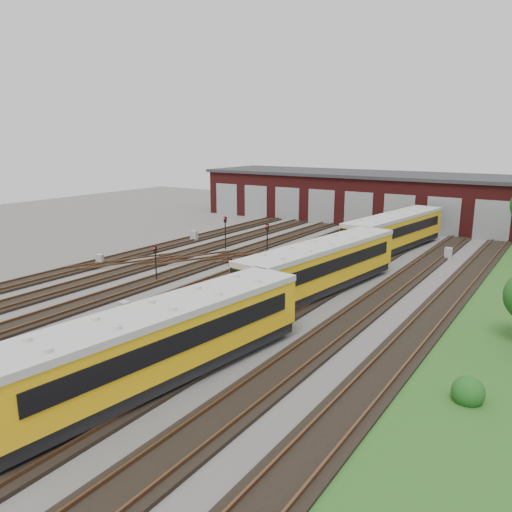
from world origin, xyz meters
The scene contains 14 objects.
ground centered at (0.00, 0.00, 0.00)m, with size 120.00×120.00×0.00m, color #4D4B48.
track_network centered at (-0.17, 0.59, 0.11)m, with size 30.40×70.00×0.33m.
maintenance_shed centered at (-0.01, 39.97, 3.20)m, with size 51.00×12.50×6.35m.
metro_train centered at (6.00, 7.56, 2.02)m, with size 4.87×48.24×3.31m.
signal_mast_0 centered at (-6.00, 3.31, 1.79)m, with size 0.25×0.23×2.78m.
signal_mast_1 centered at (-8.22, 15.21, 2.13)m, with size 0.31×0.30×3.30m.
signal_mast_2 centered at (-2.97, 14.59, 2.04)m, with size 0.30×0.29×3.15m.
signal_mast_3 centered at (1.79, 2.37, 1.97)m, with size 0.30×0.28×3.05m.
relay_cabinet_0 centered at (-13.67, 4.24, 0.48)m, with size 0.58×0.48×0.96m, color #9FA1A4.
relay_cabinet_1 centered at (-13.47, 16.62, 0.57)m, with size 0.69×0.57×1.15m, color #9FA1A4.
relay_cabinet_2 centered at (-1.90, -3.60, 0.52)m, with size 0.62×0.52×1.04m, color #9FA1A4.
relay_cabinet_3 centered at (1.66, 23.24, 0.51)m, with size 0.62×0.51×1.03m, color #9FA1A4.
relay_cabinet_4 centered at (11.15, 23.19, 0.53)m, with size 0.64×0.53×1.06m, color #9FA1A4.
bush_0 centered at (17.81, -2.75, 0.68)m, with size 1.36×1.36×1.36m, color #184D16.
Camera 1 is at (20.81, -23.43, 10.84)m, focal length 35.00 mm.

